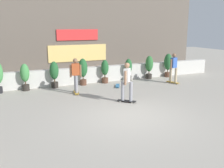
{
  "coord_description": "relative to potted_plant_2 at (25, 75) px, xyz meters",
  "views": [
    {
      "loc": [
        -4.08,
        -7.6,
        3.16
      ],
      "look_at": [
        0.0,
        1.5,
        0.9
      ],
      "focal_mm": 41.02,
      "sensor_mm": 36.0,
      "label": 1
    }
  ],
  "objects": [
    {
      "name": "ground_plane",
      "position": [
        2.93,
        -5.55,
        -0.77
      ],
      "size": [
        48.0,
        48.0,
        0.0
      ],
      "primitive_type": "plane",
      "color": "#A8A093"
    },
    {
      "name": "planter_wall",
      "position": [
        2.93,
        0.45,
        -0.32
      ],
      "size": [
        18.0,
        0.4,
        0.9
      ],
      "primitive_type": "cube",
      "color": "beige",
      "rests_on": "ground"
    },
    {
      "name": "building_backdrop",
      "position": [
        2.93,
        4.45,
        2.48
      ],
      "size": [
        20.0,
        2.08,
        6.5
      ],
      "color": "#60564C",
      "rests_on": "ground"
    },
    {
      "name": "potted_plant_2",
      "position": [
        0.0,
        0.0,
        0.0
      ],
      "size": [
        0.44,
        0.44,
        1.36
      ],
      "color": "#2D2823",
      "rests_on": "ground"
    },
    {
      "name": "potted_plant_3",
      "position": [
        1.45,
        0.0,
        0.03
      ],
      "size": [
        0.46,
        0.46,
        1.39
      ],
      "color": "#2D2823",
      "rests_on": "ground"
    },
    {
      "name": "potted_plant_4",
      "position": [
        3.01,
        0.0,
        0.08
      ],
      "size": [
        0.49,
        0.49,
        1.46
      ],
      "color": "brown",
      "rests_on": "ground"
    },
    {
      "name": "potted_plant_5",
      "position": [
        4.3,
        0.0,
        -0.03
      ],
      "size": [
        0.42,
        0.42,
        1.32
      ],
      "color": "brown",
      "rests_on": "ground"
    },
    {
      "name": "potted_plant_6",
      "position": [
        5.8,
        0.0,
        -0.04
      ],
      "size": [
        0.42,
        0.42,
        1.3
      ],
      "color": "#2D2823",
      "rests_on": "ground"
    },
    {
      "name": "potted_plant_7",
      "position": [
        7.23,
        0.0,
        0.04
      ],
      "size": [
        0.47,
        0.47,
        1.41
      ],
      "color": "#2D2823",
      "rests_on": "ground"
    },
    {
      "name": "potted_plant_8",
      "position": [
        8.62,
        0.0,
        0.09
      ],
      "size": [
        0.5,
        0.5,
        1.48
      ],
      "color": "brown",
      "rests_on": "ground"
    },
    {
      "name": "skater_far_left",
      "position": [
        2.14,
        -1.6,
        0.17
      ],
      "size": [
        0.55,
        0.82,
        1.7
      ],
      "color": "#BF8C26",
      "rests_on": "ground"
    },
    {
      "name": "skater_by_wall_left",
      "position": [
        3.68,
        -3.89,
        0.17
      ],
      "size": [
        0.72,
        0.7,
        1.7
      ],
      "color": "black",
      "rests_on": "ground"
    },
    {
      "name": "skater_mid_plaza",
      "position": [
        7.76,
        -1.67,
        0.17
      ],
      "size": [
        0.54,
        0.82,
        1.7
      ],
      "color": "#BF8C26",
      "rests_on": "ground"
    },
    {
      "name": "skateboard_near_camera",
      "position": [
        4.56,
        -1.15,
        -0.7
      ],
      "size": [
        0.53,
        0.81,
        0.08
      ],
      "color": "#266699",
      "rests_on": "ground"
    }
  ]
}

